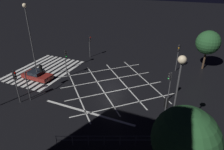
# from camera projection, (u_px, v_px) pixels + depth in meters

# --- Properties ---
(ground_plane) EXTENTS (200.00, 200.00, 0.00)m
(ground_plane) POSITION_uv_depth(u_px,v_px,m) (112.00, 85.00, 26.54)
(ground_plane) COLOR black
(road_markings) EXTENTS (16.10, 23.28, 0.01)m
(road_markings) POSITION_uv_depth(u_px,v_px,m) (60.00, 75.00, 29.29)
(road_markings) COLOR silver
(road_markings) RESTS_ON ground_plane
(traffic_light_sw_cross) EXTENTS (0.36, 0.39, 3.79)m
(traffic_light_sw_cross) POSITION_uv_depth(u_px,v_px,m) (90.00, 42.00, 34.33)
(traffic_light_sw_cross) COLOR #424244
(traffic_light_sw_cross) RESTS_ON ground_plane
(traffic_light_se_cross) EXTENTS (0.36, 0.39, 4.01)m
(traffic_light_se_cross) POSITION_uv_depth(u_px,v_px,m) (16.00, 81.00, 21.58)
(traffic_light_se_cross) COLOR #424244
(traffic_light_se_cross) RESTS_ON ground_plane
(traffic_light_se_main) EXTENTS (2.70, 0.36, 3.63)m
(traffic_light_se_main) POSITION_uv_depth(u_px,v_px,m) (35.00, 74.00, 23.35)
(traffic_light_se_main) COLOR #424244
(traffic_light_se_main) RESTS_ON ground_plane
(traffic_light_ne_main) EXTENTS (0.39, 0.36, 4.16)m
(traffic_light_ne_main) POSITION_uv_depth(u_px,v_px,m) (165.00, 109.00, 16.78)
(traffic_light_ne_main) COLOR #424244
(traffic_light_ne_main) RESTS_ON ground_plane
(traffic_light_median_north) EXTENTS (0.36, 0.39, 3.54)m
(traffic_light_median_north) POSITION_uv_depth(u_px,v_px,m) (170.00, 80.00, 22.30)
(traffic_light_median_north) COLOR #424244
(traffic_light_median_north) RESTS_ON ground_plane
(traffic_light_nw_main) EXTENTS (0.39, 0.36, 4.20)m
(traffic_light_nw_main) POSITION_uv_depth(u_px,v_px,m) (178.00, 52.00, 29.07)
(traffic_light_nw_main) COLOR #424244
(traffic_light_nw_main) RESTS_ON ground_plane
(traffic_light_median_south) EXTENTS (0.36, 0.39, 3.93)m
(traffic_light_median_south) POSITION_uv_depth(u_px,v_px,m) (66.00, 58.00, 27.42)
(traffic_light_median_south) COLOR #424244
(traffic_light_median_south) RESTS_ON ground_plane
(street_lamp_east) EXTENTS (0.52, 0.52, 10.16)m
(street_lamp_east) POSITION_uv_depth(u_px,v_px,m) (29.00, 30.00, 24.63)
(street_lamp_east) COLOR #424244
(street_lamp_east) RESTS_ON ground_plane
(street_lamp_west) EXTENTS (0.60, 0.60, 8.29)m
(street_lamp_west) POSITION_uv_depth(u_px,v_px,m) (179.00, 81.00, 14.20)
(street_lamp_west) COLOR #424244
(street_lamp_west) RESTS_ON ground_plane
(street_tree_near) EXTENTS (3.49, 3.49, 5.96)m
(street_tree_near) POSITION_uv_depth(u_px,v_px,m) (208.00, 43.00, 29.30)
(street_tree_near) COLOR #473323
(street_tree_near) RESTS_ON ground_plane
(street_tree_far) EXTENTS (3.93, 3.93, 6.62)m
(street_tree_far) POSITION_uv_depth(u_px,v_px,m) (185.00, 139.00, 11.45)
(street_tree_far) COLOR #473323
(street_tree_far) RESTS_ON ground_plane
(waiting_car) EXTENTS (1.88, 4.19, 1.24)m
(waiting_car) POSITION_uv_depth(u_px,v_px,m) (37.00, 75.00, 27.80)
(waiting_car) COLOR maroon
(waiting_car) RESTS_ON ground_plane
(pedestrian_railing) EXTENTS (3.88, 8.67, 1.05)m
(pedestrian_railing) POSITION_uv_depth(u_px,v_px,m) (112.00, 139.00, 16.85)
(pedestrian_railing) COLOR gray
(pedestrian_railing) RESTS_ON ground_plane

